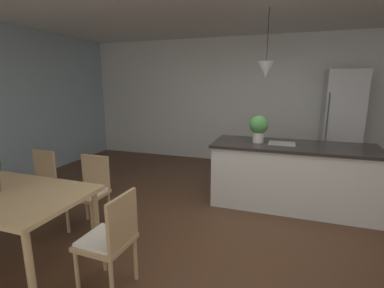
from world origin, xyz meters
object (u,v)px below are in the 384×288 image
at_px(chair_kitchen_end, 110,238).
at_px(chair_far_left, 38,182).
at_px(chair_far_right, 90,190).
at_px(potted_plant_on_island, 259,127).
at_px(refrigerator, 341,124).
at_px(kitchen_island, 291,175).

xyz_separation_m(chair_kitchen_end, chair_far_left, (-1.70, 0.84, 0.00)).
xyz_separation_m(chair_far_right, potted_plant_on_island, (1.82, 1.41, 0.65)).
bearing_deg(potted_plant_on_island, refrigerator, 52.63).
bearing_deg(refrigerator, chair_far_left, -141.54).
xyz_separation_m(refrigerator, potted_plant_on_island, (-1.34, -1.75, 0.14)).
xyz_separation_m(chair_far_right, kitchen_island, (2.31, 1.41, -0.01)).
bearing_deg(chair_far_right, chair_far_left, -179.99).
bearing_deg(chair_kitchen_end, potted_plant_on_island, 67.23).
distance_m(chair_far_right, potted_plant_on_island, 2.40).
relative_size(kitchen_island, potted_plant_on_island, 5.71).
bearing_deg(potted_plant_on_island, kitchen_island, 0.00).
xyz_separation_m(chair_kitchen_end, kitchen_island, (1.43, 2.26, -0.01)).
relative_size(chair_kitchen_end, refrigerator, 0.44).
relative_size(refrigerator, potted_plant_on_island, 5.10).
relative_size(chair_kitchen_end, kitchen_island, 0.39).
relative_size(chair_far_right, chair_far_left, 1.00).
height_order(chair_far_left, kitchen_island, kitchen_island).
bearing_deg(kitchen_island, potted_plant_on_island, 180.00).
height_order(chair_far_left, potted_plant_on_island, potted_plant_on_island).
distance_m(chair_far_right, kitchen_island, 2.71).
bearing_deg(refrigerator, kitchen_island, -115.89).
xyz_separation_m(chair_kitchen_end, refrigerator, (2.29, 4.01, 0.51)).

